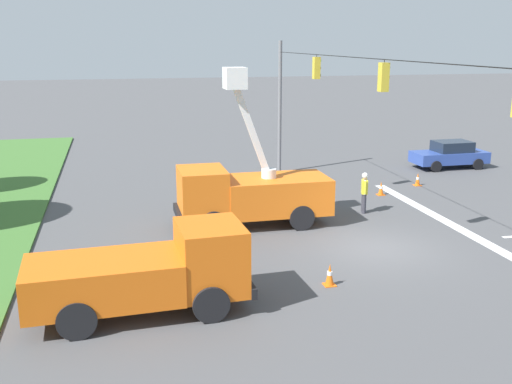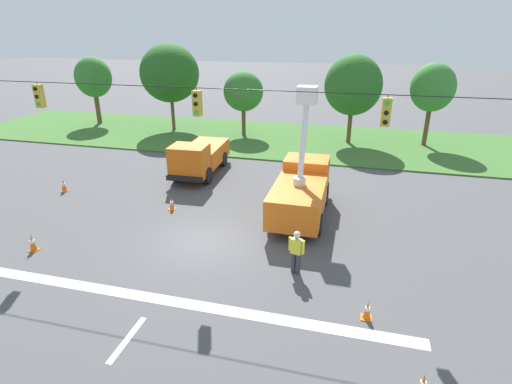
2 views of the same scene
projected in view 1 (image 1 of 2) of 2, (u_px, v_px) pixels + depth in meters
ground_plane at (376, 248)px, 21.40m from camera, size 200.00×200.00×0.00m
signal_gantry at (382, 125)px, 20.32m from camera, size 26.20×0.33×7.20m
utility_truck_bucket_lift at (249, 191)px, 23.74m from camera, size 2.47×6.11×6.23m
utility_truck_support_near at (149, 272)px, 16.10m from camera, size 2.51×6.05×2.35m
sedan_blue at (450, 154)px, 34.67m from camera, size 1.96×4.32×1.56m
road_worker at (364, 190)px, 25.55m from camera, size 0.63×0.34×1.77m
traffic_cone_foreground_left at (381, 189)px, 28.66m from camera, size 0.36×0.36×0.66m
traffic_cone_foreground_right at (418, 179)px, 30.52m from camera, size 0.36×0.36×0.67m
traffic_cone_mid_left at (330, 275)px, 18.09m from camera, size 0.36×0.36×0.69m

